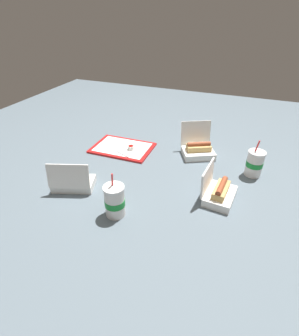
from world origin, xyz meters
TOP-DOWN VIEW (x-y plane):
  - ground_plane at (0.00, 0.00)m, footprint 3.20×3.20m
  - food_tray at (0.29, -0.19)m, footprint 0.37×0.26m
  - ketchup_cup at (0.22, -0.18)m, footprint 0.04×0.04m
  - napkin_stack at (0.29, -0.23)m, footprint 0.10×0.10m
  - plastic_fork at (0.24, -0.10)m, footprint 0.11×0.06m
  - clamshell_hotdog_center at (-0.18, -0.28)m, footprint 0.24×0.24m
  - clamshell_sandwich_back at (0.33, 0.27)m, footprint 0.23×0.19m
  - clamshell_hotdog_left at (-0.36, 0.11)m, footprint 0.16×0.19m
  - soda_cup_right at (-0.50, -0.17)m, footprint 0.09×0.09m
  - soda_cup_front at (0.04, 0.37)m, footprint 0.09×0.09m

SIDE VIEW (x-z plane):
  - ground_plane at x=0.00m, z-range 0.00..0.00m
  - food_tray at x=0.29m, z-range 0.00..0.01m
  - napkin_stack at x=0.29m, z-range 0.01..0.02m
  - plastic_fork at x=0.24m, z-range 0.01..0.02m
  - ketchup_cup at x=0.22m, z-range 0.01..0.04m
  - clamshell_hotdog_left at x=-0.36m, z-range -0.04..0.12m
  - clamshell_hotdog_center at x=-0.18m, z-range -0.05..0.13m
  - clamshell_sandwich_back at x=0.33m, z-range -0.04..0.12m
  - soda_cup_right at x=-0.50m, z-range -0.03..0.17m
  - soda_cup_front at x=0.04m, z-range -0.03..0.18m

